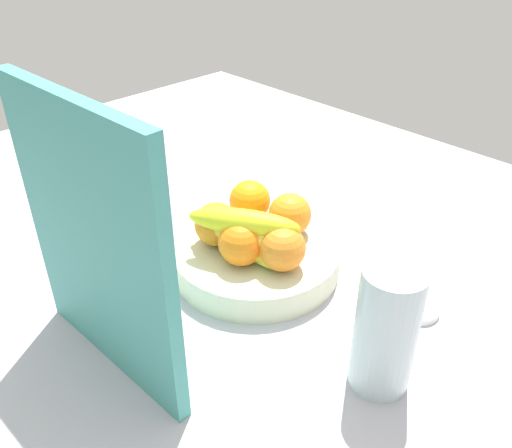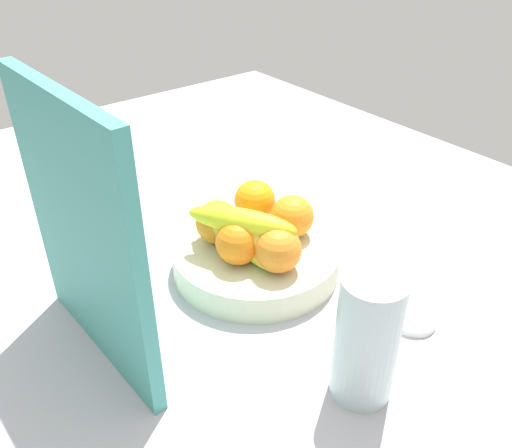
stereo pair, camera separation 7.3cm
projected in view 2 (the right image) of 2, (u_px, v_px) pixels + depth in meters
ground_plane at (259, 292)px, 84.73cm from camera, size 180.00×140.00×3.00cm
fruit_bowl at (256, 257)px, 86.33cm from camera, size 26.77×26.77×4.57cm
orange_front_left at (292, 216)px, 85.82cm from camera, size 6.98×6.98×6.98cm
orange_front_right at (255, 201)px, 90.12cm from camera, size 6.98×6.98×6.98cm
orange_center at (217, 222)px, 84.38cm from camera, size 6.98×6.98×6.98cm
orange_back_left at (238, 242)px, 79.70cm from camera, size 6.98×6.98×6.98cm
orange_back_right at (278, 250)px, 78.03cm from camera, size 6.98×6.98×6.98cm
banana_bunch at (241, 232)px, 80.77cm from camera, size 18.01×12.52×8.40cm
cutting_board at (83, 237)px, 63.06cm from camera, size 28.05×2.90×36.00cm
thermos_tumbler at (367, 339)px, 61.99cm from camera, size 7.52×7.52×17.23cm
jar_lid at (412, 319)px, 76.52cm from camera, size 6.62×6.62×1.05cm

